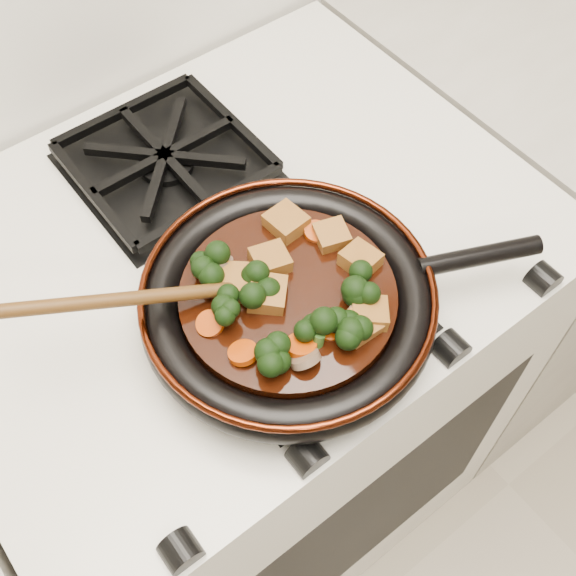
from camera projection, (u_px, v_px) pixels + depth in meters
stove at (246, 394)px, 1.25m from camera, size 0.76×0.60×0.90m
burner_grate_front at (300, 306)px, 0.81m from camera, size 0.23×0.23×0.03m
burner_grate_back at (166, 161)px, 0.93m from camera, size 0.23×0.23×0.03m
skillet at (290, 301)px, 0.78m from camera, size 0.43×0.32×0.05m
braising_sauce at (288, 299)px, 0.77m from camera, size 0.23×0.23×0.02m
tofu_cube_0 at (360, 260)px, 0.78m from camera, size 0.04×0.04×0.03m
tofu_cube_1 at (270, 261)px, 0.78m from camera, size 0.05×0.04×0.02m
tofu_cube_2 at (286, 223)px, 0.81m from camera, size 0.04×0.05×0.02m
tofu_cube_3 at (369, 314)px, 0.74m from camera, size 0.05×0.05×0.03m
tofu_cube_4 at (267, 294)px, 0.75m from camera, size 0.06×0.06×0.03m
tofu_cube_5 at (237, 281)px, 0.76m from camera, size 0.05×0.05×0.02m
tofu_cube_6 at (332, 236)px, 0.80m from camera, size 0.04×0.04×0.02m
tofu_cube_7 at (359, 325)px, 0.73m from camera, size 0.04×0.04×0.03m
broccoli_floret_0 at (343, 332)px, 0.72m from camera, size 0.09×0.08×0.06m
broccoli_floret_1 at (269, 355)px, 0.71m from camera, size 0.08×0.07×0.05m
broccoli_floret_2 at (254, 289)px, 0.75m from camera, size 0.08×0.08×0.06m
broccoli_floret_3 at (358, 290)px, 0.75m from camera, size 0.08×0.09×0.07m
broccoli_floret_4 at (228, 311)px, 0.73m from camera, size 0.08×0.08×0.06m
broccoli_floret_5 at (318, 338)px, 0.72m from camera, size 0.08×0.07×0.07m
broccoli_floret_6 at (213, 266)px, 0.77m from camera, size 0.09×0.08×0.07m
carrot_coin_0 at (210, 324)px, 0.74m from camera, size 0.03×0.03×0.02m
carrot_coin_1 at (330, 327)px, 0.73m from camera, size 0.03×0.03×0.01m
carrot_coin_2 at (243, 353)px, 0.72m from camera, size 0.03×0.03×0.01m
carrot_coin_3 at (316, 232)px, 0.80m from camera, size 0.03×0.03×0.01m
carrot_coin_4 at (301, 345)px, 0.72m from camera, size 0.03×0.03×0.02m
carrot_coin_5 at (255, 278)px, 0.77m from camera, size 0.03×0.03×0.02m
mushroom_slice_0 at (305, 359)px, 0.71m from camera, size 0.03×0.03×0.03m
mushroom_slice_1 at (218, 262)px, 0.78m from camera, size 0.05×0.05×0.02m
mushroom_slice_2 at (355, 330)px, 0.73m from camera, size 0.04×0.04×0.03m
mushroom_slice_3 at (362, 318)px, 0.74m from camera, size 0.05×0.05×0.02m
wooden_spoon at (183, 294)px, 0.73m from camera, size 0.16×0.08×0.25m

